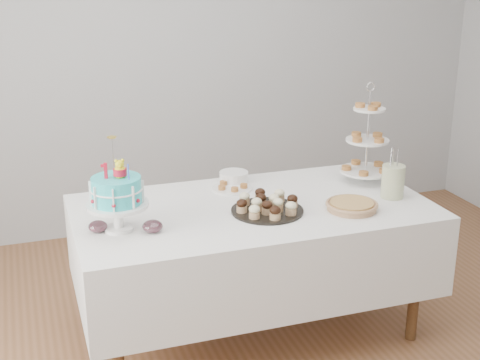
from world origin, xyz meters
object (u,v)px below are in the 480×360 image
object	(u,v)px
pie	(352,205)
jam_bowl_b	(153,226)
table	(253,244)
utensil_pitcher	(393,180)
jam_bowl_a	(98,227)
cupcake_tray	(267,204)
pastry_plate	(232,187)
birthday_cake	(118,206)
tiered_stand	(367,141)
plate_stack	(234,177)

from	to	relation	value
pie	jam_bowl_b	size ratio (longest dim) A/B	2.77
table	utensil_pitcher	world-z (taller)	utensil_pitcher
pie	jam_bowl_a	distance (m)	1.33
cupcake_tray	pastry_plate	world-z (taller)	cupcake_tray
jam_bowl_a	birthday_cake	bearing A→B (deg)	-9.10
cupcake_tray	tiered_stand	world-z (taller)	tiered_stand
jam_bowl_b	jam_bowl_a	bearing A→B (deg)	160.69
plate_stack	pastry_plate	world-z (taller)	plate_stack
utensil_pitcher	plate_stack	bearing A→B (deg)	150.74
birthday_cake	pastry_plate	world-z (taller)	birthday_cake
utensil_pitcher	cupcake_tray	bearing A→B (deg)	-176.04
pastry_plate	jam_bowl_b	size ratio (longest dim) A/B	2.32
cupcake_tray	pastry_plate	xyz separation A→B (m)	(-0.07, 0.39, -0.03)
jam_bowl_a	utensil_pitcher	xyz separation A→B (m)	(1.62, -0.04, 0.07)
cupcake_tray	pie	bearing A→B (deg)	-15.04
table	jam_bowl_b	bearing A→B (deg)	-163.49
pastry_plate	birthday_cake	bearing A→B (deg)	-151.46
tiered_stand	plate_stack	xyz separation A→B (m)	(-0.75, 0.23, -0.22)
table	utensil_pitcher	distance (m)	0.86
plate_stack	pastry_plate	bearing A→B (deg)	-112.87
birthday_cake	pastry_plate	bearing A→B (deg)	44.37
jam_bowl_b	plate_stack	bearing A→B (deg)	43.28
jam_bowl_a	utensil_pitcher	bearing A→B (deg)	-1.29
table	pastry_plate	size ratio (longest dim) A/B	8.20
birthday_cake	tiered_stand	bearing A→B (deg)	26.08
pie	jam_bowl_a	size ratio (longest dim) A/B	2.98
table	cupcake_tray	bearing A→B (deg)	-68.08
jam_bowl_b	utensil_pitcher	xyz separation A→B (m)	(1.37, 0.05, 0.07)
table	pie	world-z (taller)	pie
pastry_plate	jam_bowl_a	xyz separation A→B (m)	(-0.82, -0.37, 0.01)
tiered_stand	plate_stack	distance (m)	0.82
pastry_plate	jam_bowl_a	world-z (taller)	jam_bowl_a
pastry_plate	jam_bowl_b	distance (m)	0.73
tiered_stand	jam_bowl_b	distance (m)	1.42
plate_stack	jam_bowl_a	size ratio (longest dim) A/B	1.82
plate_stack	jam_bowl_a	world-z (taller)	plate_stack
jam_bowl_b	birthday_cake	bearing A→B (deg)	154.57
pie	utensil_pitcher	size ratio (longest dim) A/B	0.99
birthday_cake	plate_stack	xyz separation A→B (m)	(0.76, 0.50, -0.09)
jam_bowl_b	pie	bearing A→B (deg)	-2.67
plate_stack	utensil_pitcher	size ratio (longest dim) A/B	0.60
pastry_plate	cupcake_tray	bearing A→B (deg)	-80.40
pie	utensil_pitcher	bearing A→B (deg)	18.47
jam_bowl_a	tiered_stand	bearing A→B (deg)	9.06
pastry_plate	jam_bowl_b	xyz separation A→B (m)	(-0.56, -0.46, 0.01)
table	tiered_stand	bearing A→B (deg)	12.56
table	tiered_stand	distance (m)	0.93
tiered_stand	pastry_plate	bearing A→B (deg)	171.82
birthday_cake	utensil_pitcher	distance (m)	1.52
pastry_plate	utensil_pitcher	xyz separation A→B (m)	(0.81, -0.41, 0.09)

